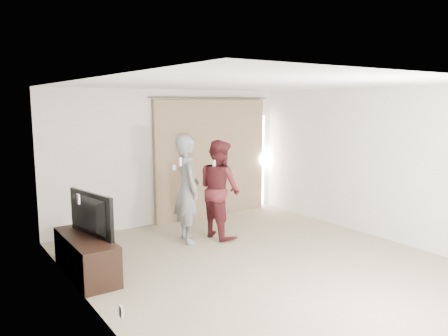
{
  "coord_description": "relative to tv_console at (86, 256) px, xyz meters",
  "views": [
    {
      "loc": [
        -3.93,
        -4.82,
        2.35
      ],
      "look_at": [
        0.19,
        1.2,
        1.25
      ],
      "focal_mm": 35.0,
      "sensor_mm": 36.0,
      "label": 1
    }
  ],
  "objects": [
    {
      "name": "ceiling",
      "position": [
        2.27,
        -0.95,
        2.33
      ],
      "size": [
        5.0,
        5.5,
        0.01
      ],
      "primitive_type": "cube",
      "color": "white",
      "rests_on": "wall_back"
    },
    {
      "name": "person_man",
      "position": [
        1.88,
        0.5,
        0.64
      ],
      "size": [
        0.57,
        0.74,
        1.82
      ],
      "color": "gray",
      "rests_on": "ground"
    },
    {
      "name": "tv_console",
      "position": [
        0.0,
        0.0,
        0.0
      ],
      "size": [
        0.49,
        1.43,
        0.55
      ],
      "primitive_type": "cube",
      "color": "black",
      "rests_on": "ground"
    },
    {
      "name": "tv",
      "position": [
        0.0,
        0.0,
        0.57
      ],
      "size": [
        0.35,
        1.04,
        0.6
      ],
      "primitive_type": "imported",
      "rotation": [
        0.0,
        0.0,
        1.78
      ],
      "color": "black",
      "rests_on": "tv_console"
    },
    {
      "name": "curtain",
      "position": [
        3.18,
        1.73,
        0.93
      ],
      "size": [
        2.8,
        0.11,
        2.46
      ],
      "color": "tan",
      "rests_on": "ground"
    },
    {
      "name": "floor",
      "position": [
        2.27,
        -0.95,
        -0.27
      ],
      "size": [
        5.5,
        5.5,
        0.0
      ],
      "primitive_type": "plane",
      "color": "tan",
      "rests_on": "ground"
    },
    {
      "name": "wall_left",
      "position": [
        -0.23,
        -0.95,
        1.03
      ],
      "size": [
        0.04,
        5.5,
        2.6
      ],
      "color": "silver",
      "rests_on": "ground"
    },
    {
      "name": "wall_back",
      "position": [
        2.27,
        1.8,
        1.03
      ],
      "size": [
        5.0,
        0.04,
        2.6
      ],
      "primitive_type": "cube",
      "color": "silver",
      "rests_on": "ground"
    },
    {
      "name": "person_woman",
      "position": [
        2.48,
        0.42,
        0.58
      ],
      "size": [
        0.69,
        0.86,
        1.72
      ],
      "color": "#571C21",
      "rests_on": "ground"
    },
    {
      "name": "scratching_post",
      "position": [
        0.31,
        1.02,
        -0.08
      ],
      "size": [
        0.35,
        0.35,
        0.47
      ],
      "color": "tan",
      "rests_on": "ground"
    }
  ]
}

